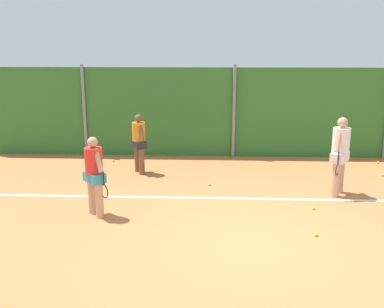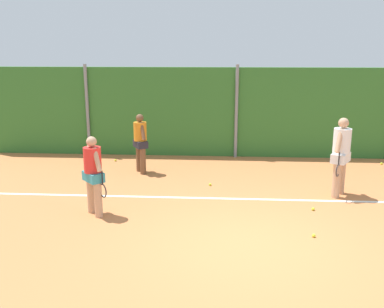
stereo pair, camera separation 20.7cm
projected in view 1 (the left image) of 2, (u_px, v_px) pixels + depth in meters
name	position (u px, v px, depth m)	size (l,w,h in m)	color
ground_plane	(243.00, 206.00, 9.12)	(24.99, 24.99, 0.00)	#C67542
hedge_fence_backdrop	(234.00, 112.00, 13.16)	(15.98, 0.25, 2.73)	#33702D
fence_post_left	(84.00, 111.00, 13.18)	(0.10, 0.10, 2.83)	gray
fence_post_center	(234.00, 112.00, 12.98)	(0.10, 0.10, 2.83)	gray
court_baseline_paint	(241.00, 198.00, 9.57)	(11.68, 0.10, 0.01)	white
player_foreground_near	(94.00, 172.00, 8.41)	(0.59, 0.55, 1.61)	tan
player_midcourt	(340.00, 152.00, 9.62)	(0.54, 0.75, 1.80)	tan
player_backcourt_far	(139.00, 140.00, 11.37)	(0.47, 0.59, 1.60)	brown
tennis_ball_0	(334.00, 175.00, 11.27)	(0.07, 0.07, 0.07)	#CCDB33
tennis_ball_1	(316.00, 234.00, 7.65)	(0.07, 0.07, 0.07)	#CCDB33
tennis_ball_2	(113.00, 161.00, 12.71)	(0.07, 0.07, 0.07)	#CCDB33
tennis_ball_3	(210.00, 184.00, 10.48)	(0.07, 0.07, 0.07)	#CCDB33
tennis_ball_4	(382.00, 175.00, 11.24)	(0.07, 0.07, 0.07)	#CCDB33
tennis_ball_6	(334.00, 164.00, 12.33)	(0.07, 0.07, 0.07)	#CCDB33
tennis_ball_8	(314.00, 208.00, 8.92)	(0.07, 0.07, 0.07)	#CCDB33
tennis_ball_9	(378.00, 162.00, 12.50)	(0.07, 0.07, 0.07)	#CCDB33
tennis_ball_10	(91.00, 174.00, 11.35)	(0.07, 0.07, 0.07)	#CCDB33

